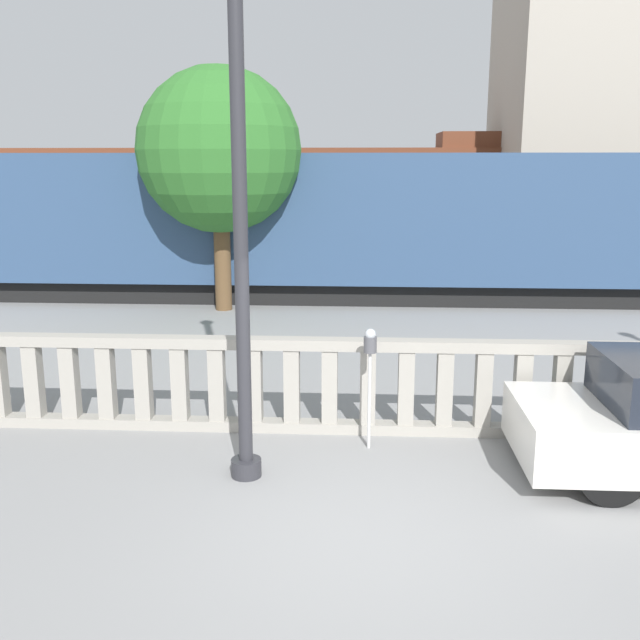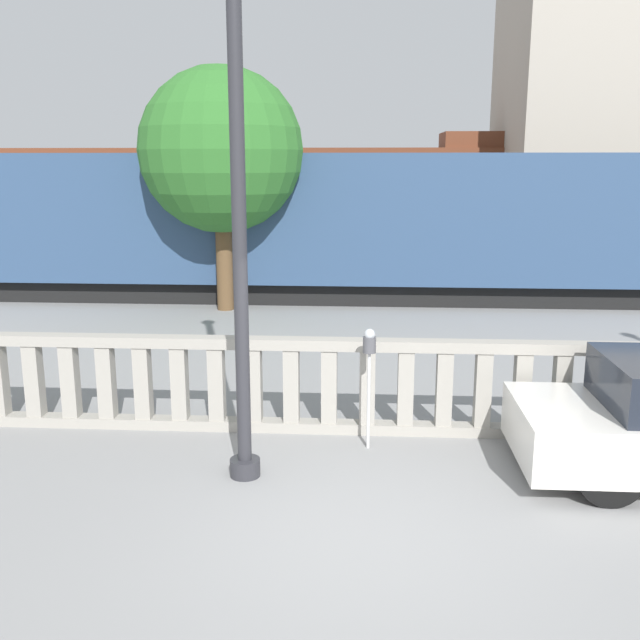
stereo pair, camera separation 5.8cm
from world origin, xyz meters
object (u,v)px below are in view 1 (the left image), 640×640
train_far (180,196)px  tree_left (219,151)px  lamppost (239,172)px  parking_meter (370,354)px  train_near (494,224)px

train_far → tree_left: tree_left is taller
lamppost → tree_left: size_ratio=1.21×
parking_meter → train_near: train_near is taller
train_near → tree_left: size_ratio=4.92×
lamppost → tree_left: bearing=102.4°
tree_left → lamppost: bearing=-77.6°
train_far → tree_left: bearing=-71.8°
parking_meter → train_near: 10.50m
parking_meter → train_far: (-7.57, 20.92, 0.87)m
parking_meter → tree_left: 9.29m
parking_meter → train_near: bearing=72.1°
parking_meter → train_near: size_ratio=0.06×
tree_left → parking_meter: bearing=-67.7°
lamppost → train_far: lamppost is taller
tree_left → train_near: bearing=14.4°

